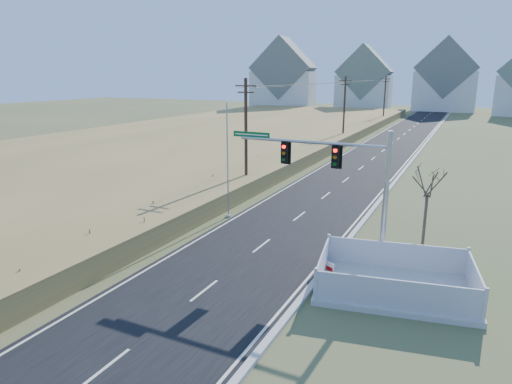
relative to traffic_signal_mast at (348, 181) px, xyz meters
name	(u,v)px	position (x,y,z in m)	size (l,w,h in m)	color
ground	(226,274)	(-4.65, -3.99, -4.20)	(260.00, 260.00, 0.00)	#45582A
road	(396,141)	(-4.65, 46.01, -4.17)	(8.00, 180.00, 0.06)	black
curb	(427,142)	(-0.50, 46.01, -4.11)	(0.30, 180.00, 0.18)	#B2AFA8
reed_marsh	(216,135)	(-28.65, 36.01, -3.55)	(38.00, 110.00, 1.30)	#AA884C
utility_pole_near	(246,133)	(-11.15, 11.01, 0.49)	(1.80, 0.26, 9.00)	#422D1E
utility_pole_mid	(344,109)	(-11.15, 41.01, 0.49)	(1.80, 0.26, 9.00)	#422D1E
utility_pole_far	(385,99)	(-11.15, 71.01, 0.49)	(1.80, 0.26, 9.00)	#422D1E
condo_nw	(284,80)	(-42.65, 96.01, 3.51)	(17.69, 13.38, 19.05)	silver
condo_nnw	(364,83)	(-22.65, 104.01, 2.74)	(14.93, 11.17, 17.03)	silver
condo_n	(446,81)	(-2.65, 108.01, 3.41)	(15.27, 10.20, 18.54)	silver
traffic_signal_mast	(348,181)	(0.00, 0.00, 0.00)	(8.50, 0.58, 6.77)	#9EA0A5
fence_enclosure	(394,286)	(2.88, -2.37, -3.90)	(7.31, 5.58, 1.52)	#B7B5AD
open_sign	(330,269)	(-0.16, -1.99, -3.84)	(0.48, 0.33, 0.66)	white
flagpole	(228,173)	(-8.95, 3.99, -1.19)	(0.34, 0.34, 7.52)	#B7B5AD
bare_tree	(429,181)	(3.50, 2.43, -0.12)	(1.91, 1.91, 5.06)	#4C3F33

